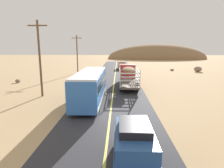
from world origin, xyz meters
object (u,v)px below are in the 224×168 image
(livestock_truck, at_px, (128,73))
(bus, at_px, (90,86))
(suv_near, at_px, (134,146))
(power_pole_near, at_px, (40,57))
(boulder_mid_field, at_px, (172,70))
(power_pole_mid, at_px, (77,53))
(boulder_far_horizon, at_px, (18,81))
(boulder_near_shoulder, at_px, (198,69))
(car_far, at_px, (122,65))

(livestock_truck, height_order, bus, bus)
(suv_near, height_order, power_pole_near, power_pole_near)
(bus, bearing_deg, boulder_mid_field, 59.65)
(power_pole_mid, relative_size, boulder_mid_field, 8.20)
(bus, relative_size, power_pole_mid, 1.22)
(power_pole_mid, xyz_separation_m, boulder_mid_field, (22.15, 5.12, -4.17))
(livestock_truck, xyz_separation_m, boulder_far_horizon, (-17.78, 0.92, -1.50))
(power_pole_mid, distance_m, boulder_mid_field, 23.12)
(livestock_truck, distance_m, boulder_mid_field, 21.31)
(boulder_far_horizon, bearing_deg, livestock_truck, -2.97)
(boulder_near_shoulder, bearing_deg, power_pole_near, -139.61)
(livestock_truck, distance_m, boulder_near_shoulder, 23.65)
(power_pole_mid, distance_m, boulder_far_horizon, 14.41)
(suv_near, height_order, power_pole_mid, power_pole_mid)
(livestock_truck, xyz_separation_m, boulder_mid_field, (11.74, 17.72, -1.56))
(boulder_far_horizon, bearing_deg, suv_near, -51.68)
(power_pole_near, height_order, power_pole_mid, power_pole_near)
(suv_near, distance_m, boulder_mid_field, 40.43)
(bus, xyz_separation_m, boulder_far_horizon, (-13.46, 10.63, -1.46))
(power_pole_near, relative_size, boulder_mid_field, 8.66)
(bus, bearing_deg, suv_near, -71.65)
(boulder_mid_field, xyz_separation_m, boulder_far_horizon, (-29.52, -16.80, 0.06))
(suv_near, relative_size, boulder_mid_field, 4.62)
(boulder_near_shoulder, distance_m, boulder_far_horizon, 38.21)
(suv_near, bearing_deg, power_pole_near, 126.24)
(power_pole_near, relative_size, boulder_near_shoulder, 4.21)
(suv_near, bearing_deg, boulder_far_horizon, 128.32)
(boulder_near_shoulder, bearing_deg, bus, -129.90)
(bus, xyz_separation_m, boulder_mid_field, (16.06, 27.43, -1.52))
(bus, xyz_separation_m, car_far, (3.84, 31.13, -0.66))
(power_pole_mid, bearing_deg, car_far, 41.61)
(bus, height_order, power_pole_mid, power_pole_mid)
(car_far, bearing_deg, livestock_truck, -88.73)
(power_pole_mid, bearing_deg, bus, -74.73)
(power_pole_mid, bearing_deg, boulder_near_shoulder, 7.23)
(boulder_near_shoulder, height_order, boulder_mid_field, boulder_near_shoulder)
(suv_near, xyz_separation_m, bus, (-3.66, 11.03, 0.60))
(bus, distance_m, power_pole_near, 7.11)
(suv_near, height_order, livestock_truck, livestock_truck)
(bus, bearing_deg, power_pole_mid, 105.27)
(suv_near, height_order, car_far, suv_near)
(boulder_mid_field, bearing_deg, bus, -120.35)
(car_far, xyz_separation_m, power_pole_near, (-9.94, -28.86, 3.54))
(livestock_truck, bearing_deg, boulder_far_horizon, 177.03)
(power_pole_mid, relative_size, boulder_far_horizon, 8.04)
(car_far, height_order, boulder_far_horizon, car_far)
(suv_near, xyz_separation_m, livestock_truck, (0.66, 20.75, 0.64))
(bus, bearing_deg, car_far, 82.96)
(livestock_truck, distance_m, power_pole_near, 13.11)
(suv_near, height_order, boulder_near_shoulder, suv_near)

